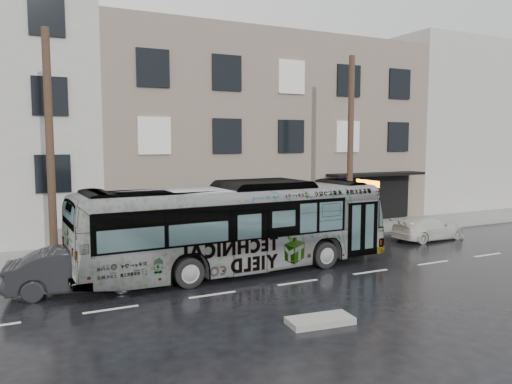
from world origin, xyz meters
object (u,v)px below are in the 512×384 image
sign_post (366,211)px  white_sedan (428,228)px  utility_pole_rear (50,149)px  bus (236,227)px  utility_pole_front (350,147)px  dark_sedan (79,270)px

sign_post → white_sedan: sign_post is taller
utility_pole_rear → bus: (6.18, -3.42, -2.94)m
sign_post → white_sedan: (2.23, -2.10, -0.76)m
utility_pole_front → sign_post: utility_pole_front is taller
utility_pole_rear → dark_sedan: bearing=-82.2°
white_sedan → dark_sedan: bearing=92.3°
dark_sedan → utility_pole_front: bearing=-68.7°
bus → dark_sedan: 5.77m
utility_pole_front → sign_post: size_ratio=3.75×
sign_post → dark_sedan: sign_post is taller
white_sedan → dark_sedan: 16.91m
utility_pole_front → sign_post: 3.48m
utility_pole_front → utility_pole_rear: size_ratio=1.00×
white_sedan → utility_pole_front: bearing=55.1°
sign_post → bus: size_ratio=0.20×
utility_pole_rear → white_sedan: (17.33, -2.10, -4.06)m
utility_pole_rear → white_sedan: bearing=-6.9°
utility_pole_front → dark_sedan: bearing=-165.2°
utility_pole_front → white_sedan: size_ratio=2.23×
utility_pole_rear → dark_sedan: 5.32m
white_sedan → dark_sedan: dark_sedan is taller
sign_post → utility_pole_rear: bearing=180.0°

